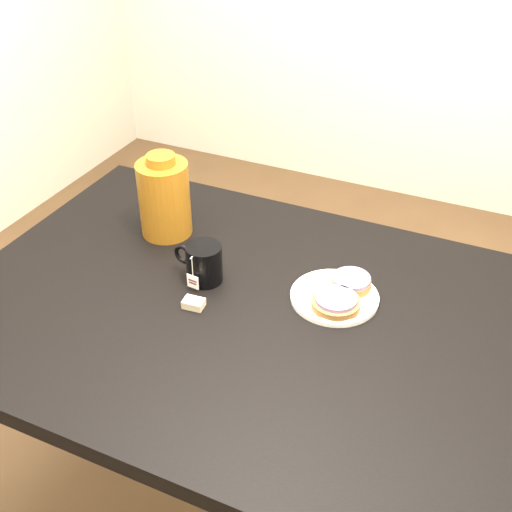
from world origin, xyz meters
name	(u,v)px	position (x,y,z in m)	size (l,w,h in m)	color
table	(270,343)	(0.00, 0.00, 0.67)	(1.40, 0.90, 0.75)	black
plate	(335,296)	(0.11, 0.11, 0.76)	(0.19, 0.19, 0.01)	white
bagel_back	(351,282)	(0.13, 0.15, 0.77)	(0.12, 0.12, 0.03)	brown
bagel_front	(336,302)	(0.12, 0.07, 0.77)	(0.13, 0.13, 0.03)	brown
mug	(203,263)	(-0.19, 0.05, 0.80)	(0.13, 0.09, 0.09)	black
teabag_pouch	(194,303)	(-0.16, -0.05, 0.76)	(0.04, 0.03, 0.02)	#C6B793
bagel_package	(164,198)	(-0.37, 0.19, 0.85)	(0.14, 0.14, 0.22)	#63360D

